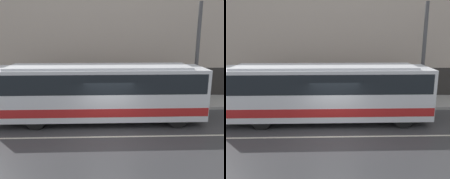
# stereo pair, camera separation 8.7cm
# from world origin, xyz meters

# --- Properties ---
(ground_plane) EXTENTS (60.00, 60.00, 0.00)m
(ground_plane) POSITION_xyz_m (0.00, 0.00, 0.00)
(ground_plane) COLOR #38383A
(sidewalk) EXTENTS (60.00, 3.13, 0.18)m
(sidewalk) POSITION_xyz_m (0.00, 5.57, 0.09)
(sidewalk) COLOR #A09E99
(sidewalk) RESTS_ON ground_plane
(building_facade) EXTENTS (60.00, 0.35, 9.17)m
(building_facade) POSITION_xyz_m (0.00, 7.28, 4.42)
(building_facade) COLOR #B7A899
(building_facade) RESTS_ON ground_plane
(lane_stripe) EXTENTS (54.00, 0.14, 0.01)m
(lane_stripe) POSITION_xyz_m (0.00, 0.00, 0.00)
(lane_stripe) COLOR beige
(lane_stripe) RESTS_ON ground_plane
(transit_bus) EXTENTS (11.47, 2.54, 3.20)m
(transit_bus) POSITION_xyz_m (-0.49, 2.19, 1.81)
(transit_bus) COLOR silver
(transit_bus) RESTS_ON ground_plane
(utility_pole_near) EXTENTS (0.23, 0.23, 6.61)m
(utility_pole_near) POSITION_xyz_m (5.75, 4.56, 3.48)
(utility_pole_near) COLOR #4C4C4F
(utility_pole_near) RESTS_ON sidewalk
(pedestrian_waiting) EXTENTS (0.36, 0.36, 1.62)m
(pedestrian_waiting) POSITION_xyz_m (1.72, 5.66, 0.93)
(pedestrian_waiting) COLOR #333338
(pedestrian_waiting) RESTS_ON sidewalk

